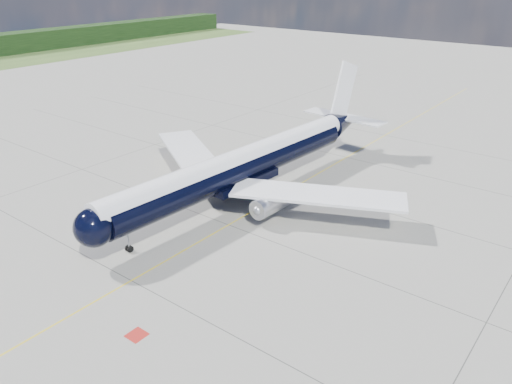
# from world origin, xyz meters

# --- Properties ---
(ground) EXTENTS (320.00, 320.00, 0.00)m
(ground) POSITION_xyz_m (0.00, 30.00, 0.00)
(ground) COLOR gray
(ground) RESTS_ON ground
(taxiway_centerline) EXTENTS (0.16, 160.00, 0.01)m
(taxiway_centerline) POSITION_xyz_m (0.00, 25.00, 0.00)
(taxiway_centerline) COLOR #DBBD0B
(taxiway_centerline) RESTS_ON ground
(red_marking) EXTENTS (1.60, 1.60, 0.01)m
(red_marking) POSITION_xyz_m (6.80, -10.00, 0.00)
(red_marking) COLOR maroon
(red_marking) RESTS_ON ground
(main_airliner) EXTENTS (43.78, 53.36, 15.41)m
(main_airliner) POSITION_xyz_m (-3.45, 17.95, 4.78)
(main_airliner) COLOR black
(main_airliner) RESTS_ON ground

